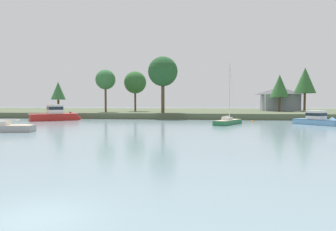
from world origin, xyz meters
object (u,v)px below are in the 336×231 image
at_px(cruiser_skyblue, 321,122).
at_px(mooring_buoy_orange, 253,122).
at_px(sailboat_green, 228,123).
at_px(cruiser_red, 59,117).

distance_m(cruiser_skyblue, mooring_buoy_orange, 12.47).
xyz_separation_m(cruiser_skyblue, sailboat_green, (-15.62, -0.90, -0.30)).
relative_size(cruiser_red, sailboat_green, 0.94).
relative_size(cruiser_red, cruiser_skyblue, 1.27).
bearing_deg(cruiser_red, cruiser_skyblue, -7.61).
xyz_separation_m(cruiser_red, mooring_buoy_orange, (40.22, 0.15, -0.64)).
bearing_deg(cruiser_skyblue, mooring_buoy_orange, 146.35).
relative_size(cruiser_skyblue, mooring_buoy_orange, 17.04).
xyz_separation_m(cruiser_skyblue, mooring_buoy_orange, (-10.37, 6.90, -0.46)).
relative_size(sailboat_green, mooring_buoy_orange, 22.99).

